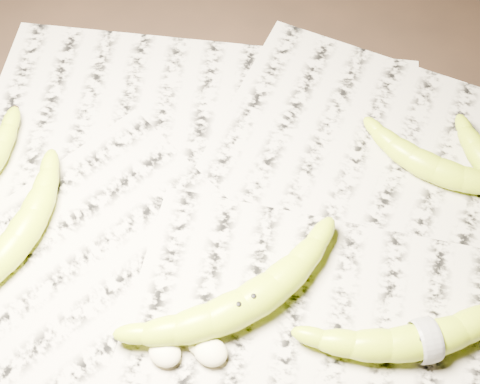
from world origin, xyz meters
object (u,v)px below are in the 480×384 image
(banana_left_b, at_px, (17,238))
(banana_center, at_px, (245,304))
(banana_taped, at_px, (426,339))
(banana_upper_a, at_px, (437,168))

(banana_left_b, bearing_deg, banana_center, -80.00)
(banana_center, bearing_deg, banana_left_b, 133.45)
(banana_left_b, bearing_deg, banana_taped, -77.70)
(banana_center, relative_size, banana_upper_a, 1.31)
(banana_taped, height_order, banana_upper_a, banana_taped)
(banana_upper_a, bearing_deg, banana_left_b, -141.30)
(banana_left_b, height_order, banana_taped, same)
(banana_left_b, distance_m, banana_taped, 0.45)
(banana_left_b, distance_m, banana_center, 0.26)
(banana_left_b, distance_m, banana_upper_a, 0.49)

